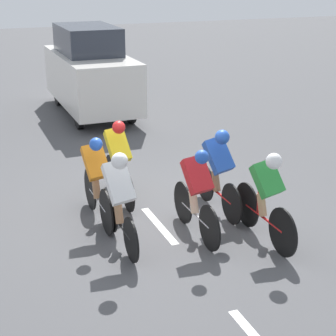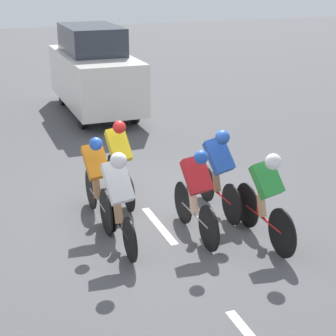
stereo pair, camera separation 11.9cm
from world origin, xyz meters
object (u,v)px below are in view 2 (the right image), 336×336
cyclist_red (196,191)px  cyclist_green (266,195)px  cyclist_yellow (119,158)px  support_car (94,71)px  cyclist_orange (97,177)px  cyclist_white (118,196)px  cyclist_blue (219,168)px

cyclist_red → cyclist_green: bearing=149.7°
cyclist_yellow → support_car: 6.30m
cyclist_orange → cyclist_white: bearing=94.8°
cyclist_orange → cyclist_green: cyclist_orange is taller
cyclist_yellow → cyclist_orange: (0.55, 0.67, -0.03)m
cyclist_yellow → cyclist_orange: size_ratio=0.98×
cyclist_white → cyclist_orange: bearing=-85.2°
cyclist_yellow → cyclist_blue: bearing=142.3°
cyclist_white → support_car: bearing=-101.2°
cyclist_white → cyclist_blue: (-1.84, -0.57, -0.02)m
cyclist_yellow → cyclist_green: (-1.56, 2.23, -0.02)m
cyclist_green → cyclist_red: bearing=-30.3°
cyclist_red → cyclist_green: size_ratio=0.95×
cyclist_green → cyclist_blue: size_ratio=1.05×
cyclist_yellow → cyclist_green: size_ratio=0.96×
cyclist_white → cyclist_red: bearing=175.6°
cyclist_green → cyclist_blue: cyclist_blue is taller
cyclist_yellow → cyclist_white: 1.70m
cyclist_orange → cyclist_white: size_ratio=1.04×
cyclist_white → support_car: 7.99m
cyclist_green → cyclist_blue: (0.19, -1.17, 0.03)m
support_car → cyclist_blue: bearing=92.3°
cyclist_red → cyclist_orange: cyclist_orange is taller
cyclist_red → cyclist_blue: size_ratio=1.00×
cyclist_green → cyclist_blue: bearing=-80.8°
cyclist_orange → cyclist_green: (-2.11, 1.56, 0.01)m
cyclist_blue → support_car: size_ratio=0.39×
cyclist_orange → cyclist_blue: bearing=168.5°
cyclist_red → cyclist_orange: (1.24, -1.05, 0.00)m
cyclist_yellow → support_car: (-1.08, -6.19, 0.37)m
cyclist_green → cyclist_yellow: bearing=-55.1°
cyclist_red → cyclist_white: cyclist_white is taller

